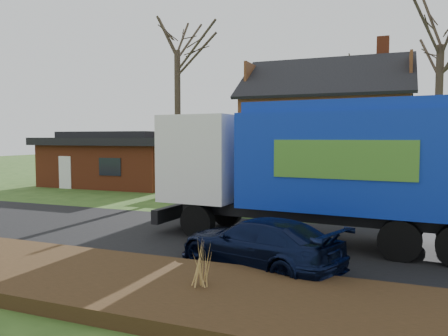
% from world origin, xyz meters
% --- Properties ---
extents(ground, '(120.00, 120.00, 0.00)m').
position_xyz_m(ground, '(0.00, 0.00, 0.00)').
color(ground, '#2B4918').
rests_on(ground, ground).
extents(road, '(80.00, 7.00, 0.02)m').
position_xyz_m(road, '(0.00, 0.00, 0.01)').
color(road, black).
rests_on(road, ground).
extents(mulch_verge, '(80.00, 3.50, 0.30)m').
position_xyz_m(mulch_verge, '(0.00, -5.30, 0.15)').
color(mulch_verge, black).
rests_on(mulch_verge, ground).
extents(main_house, '(12.95, 8.95, 9.26)m').
position_xyz_m(main_house, '(1.49, 13.91, 4.03)').
color(main_house, beige).
rests_on(main_house, ground).
extents(ranch_house, '(9.80, 8.20, 3.70)m').
position_xyz_m(ranch_house, '(-12.00, 13.00, 1.81)').
color(ranch_house, '#933D20').
rests_on(ranch_house, ground).
extents(garbage_truck, '(10.36, 3.43, 4.37)m').
position_xyz_m(garbage_truck, '(3.72, 0.58, 2.52)').
color(garbage_truck, black).
rests_on(garbage_truck, ground).
extents(silver_sedan, '(4.43, 2.76, 1.38)m').
position_xyz_m(silver_sedan, '(-0.55, 4.39, 0.69)').
color(silver_sedan, '#B1B5B9').
rests_on(silver_sedan, ground).
extents(navy_wagon, '(4.80, 3.25, 1.29)m').
position_xyz_m(navy_wagon, '(2.76, -2.73, 0.65)').
color(navy_wagon, black).
rests_on(navy_wagon, ground).
extents(tree_front_west, '(3.72, 3.72, 11.05)m').
position_xyz_m(tree_front_west, '(-5.12, 7.97, 9.10)').
color(tree_front_west, '#3B3023').
rests_on(tree_front_west, ground).
extents(tree_front_east, '(3.91, 3.91, 10.87)m').
position_xyz_m(tree_front_east, '(7.70, 9.81, 8.83)').
color(tree_front_east, '#392E22').
rests_on(tree_front_east, ground).
extents(tree_back, '(3.39, 3.39, 10.73)m').
position_xyz_m(tree_back, '(2.83, 22.07, 8.94)').
color(tree_back, '#3E3525').
rests_on(tree_back, ground).
extents(grass_clump_mid, '(0.37, 0.30, 1.03)m').
position_xyz_m(grass_clump_mid, '(2.31, -5.29, 0.81)').
color(grass_clump_mid, tan).
rests_on(grass_clump_mid, mulch_verge).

